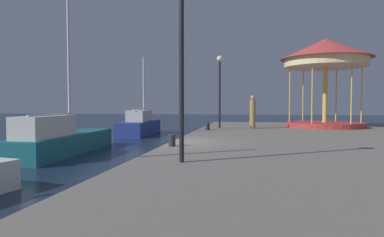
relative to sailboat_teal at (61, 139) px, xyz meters
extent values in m
plane|color=#162338|center=(5.23, -1.06, -0.68)|extent=(120.00, 120.00, 0.00)
cube|color=slate|center=(11.91, -1.06, -0.28)|extent=(13.35, 29.84, 0.80)
cube|color=#19606B|center=(-0.01, 0.37, -0.23)|extent=(1.88, 7.10, 0.90)
cube|color=beige|center=(0.05, -1.25, 0.65)|extent=(1.25, 3.14, 0.87)
cylinder|color=silver|center=(-0.03, 0.78, 3.71)|extent=(0.12, 0.12, 6.99)
cylinder|color=silver|center=(0.03, -0.80, 1.11)|extent=(0.20, 3.17, 0.08)
cube|color=navy|center=(0.14, 10.16, -0.19)|extent=(2.08, 6.12, 0.99)
cube|color=beige|center=(0.14, 10.07, 0.70)|extent=(1.37, 2.72, 0.79)
cylinder|color=silver|center=(0.08, 11.34, 2.70)|extent=(0.12, 0.12, 4.79)
cylinder|color=silver|center=(0.15, 9.98, 1.21)|extent=(0.23, 2.72, 0.08)
cylinder|color=#B23333|center=(12.71, 8.68, 0.27)|extent=(4.74, 4.74, 0.30)
cylinder|color=gold|center=(12.71, 8.68, 2.13)|extent=(0.28, 0.28, 3.42)
cylinder|color=#F2E099|center=(12.71, 8.68, 4.09)|extent=(4.99, 4.99, 0.50)
cone|color=#C63D38|center=(12.71, 8.68, 4.96)|extent=(5.54, 5.54, 1.25)
cylinder|color=gold|center=(14.83, 8.68, 2.13)|extent=(0.08, 0.08, 3.42)
cylinder|color=gold|center=(13.77, 10.52, 2.13)|extent=(0.08, 0.08, 3.42)
cylinder|color=gold|center=(11.65, 10.52, 2.13)|extent=(0.08, 0.08, 3.42)
cylinder|color=gold|center=(10.59, 8.68, 2.13)|extent=(0.08, 0.08, 3.42)
cylinder|color=gold|center=(11.65, 6.85, 2.13)|extent=(0.08, 0.08, 3.42)
cylinder|color=gold|center=(13.77, 6.85, 2.13)|extent=(0.08, 0.08, 3.42)
cylinder|color=black|center=(6.59, -5.53, 2.30)|extent=(0.12, 0.12, 4.36)
cylinder|color=black|center=(6.36, 6.40, 2.08)|extent=(0.12, 0.12, 3.91)
sphere|color=#F9E5B2|center=(6.36, 6.40, 4.21)|extent=(0.36, 0.36, 0.36)
cylinder|color=#2D2D33|center=(5.60, -2.44, 0.32)|extent=(0.24, 0.24, 0.40)
cylinder|color=#2D2D33|center=(5.84, 4.99, 0.32)|extent=(0.24, 0.24, 0.40)
cylinder|color=#937A4C|center=(8.28, 6.52, 0.97)|extent=(0.34, 0.34, 1.70)
sphere|color=tan|center=(8.28, 6.52, 1.93)|extent=(0.24, 0.24, 0.24)
camera|label=1|loc=(8.33, -13.78, 1.56)|focal=32.11mm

